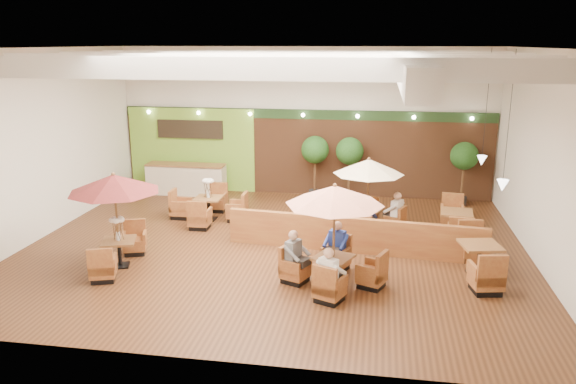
% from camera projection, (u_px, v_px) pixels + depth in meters
% --- Properties ---
extents(room, '(14.04, 14.00, 5.52)m').
position_uv_depth(room, '(290.00, 114.00, 16.18)').
color(room, '#381E0F').
rests_on(room, ground).
extents(service_counter, '(3.00, 0.75, 1.18)m').
position_uv_depth(service_counter, '(186.00, 179.00, 21.40)').
color(service_counter, beige).
rests_on(service_counter, ground).
extents(booth_divider, '(7.15, 0.87, 0.99)m').
position_uv_depth(booth_divider, '(353.00, 235.00, 15.46)').
color(booth_divider, brown).
rests_on(booth_divider, ground).
extents(table_0, '(2.32, 2.59, 2.51)m').
position_uv_depth(table_0, '(115.00, 196.00, 14.12)').
color(table_0, brown).
rests_on(table_0, ground).
extents(table_1, '(2.62, 2.62, 2.51)m').
position_uv_depth(table_1, '(334.00, 216.00, 13.07)').
color(table_1, brown).
rests_on(table_1, ground).
extents(table_2, '(2.42, 2.42, 2.33)m').
position_uv_depth(table_2, '(368.00, 181.00, 16.89)').
color(table_2, brown).
rests_on(table_2, ground).
extents(table_3, '(2.55, 2.55, 1.54)m').
position_uv_depth(table_3, '(209.00, 207.00, 18.35)').
color(table_3, brown).
rests_on(table_3, ground).
extents(table_4, '(1.09, 2.85, 1.03)m').
position_uv_depth(table_4, '(479.00, 260.00, 13.97)').
color(table_4, brown).
rests_on(table_4, ground).
extents(table_5, '(1.01, 2.79, 1.03)m').
position_uv_depth(table_5, '(456.00, 225.00, 16.67)').
color(table_5, brown).
rests_on(table_5, ground).
extents(topiary_0, '(1.01, 1.01, 2.35)m').
position_uv_depth(topiary_0, '(315.00, 152.00, 20.51)').
color(topiary_0, black).
rests_on(topiary_0, ground).
extents(topiary_1, '(1.00, 1.00, 2.33)m').
position_uv_depth(topiary_1, '(350.00, 154.00, 20.32)').
color(topiary_1, black).
rests_on(topiary_1, ground).
extents(topiary_2, '(0.98, 0.98, 2.28)m').
position_uv_depth(topiary_2, '(464.00, 158.00, 19.70)').
color(topiary_2, black).
rests_on(topiary_2, ground).
extents(diner_0, '(0.47, 0.46, 0.83)m').
position_uv_depth(diner_0, '(330.00, 269.00, 12.44)').
color(diner_0, white).
rests_on(diner_0, ground).
extents(diner_1, '(0.45, 0.42, 0.83)m').
position_uv_depth(diner_1, '(336.00, 241.00, 14.19)').
color(diner_1, '#233A99').
rests_on(diner_1, ground).
extents(diner_2, '(0.45, 0.47, 0.85)m').
position_uv_depth(diner_2, '(295.00, 252.00, 13.46)').
color(diner_2, slate).
rests_on(diner_2, ground).
extents(diner_3, '(0.43, 0.38, 0.80)m').
position_uv_depth(diner_3, '(366.00, 216.00, 16.31)').
color(diner_3, '#233A99').
rests_on(diner_3, ground).
extents(diner_4, '(0.45, 0.47, 0.84)m').
position_uv_depth(diner_4, '(395.00, 209.00, 16.98)').
color(diner_4, white).
rests_on(diner_4, ground).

